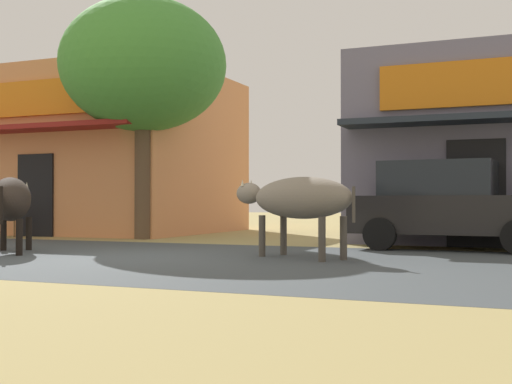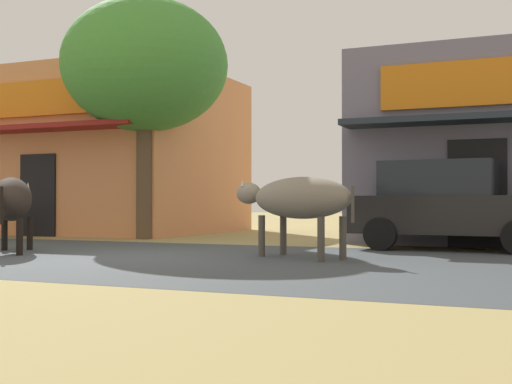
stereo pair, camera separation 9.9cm
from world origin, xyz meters
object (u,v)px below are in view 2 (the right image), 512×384
(cow_near_brown, at_px, (12,200))
(cafe_chair_near_tree, at_px, (4,217))
(parked_hatchback_car, at_px, (451,204))
(cow_far_dark, at_px, (298,199))
(roadside_tree, at_px, (145,66))

(cow_near_brown, height_order, cafe_chair_near_tree, cow_near_brown)
(cow_near_brown, distance_m, cafe_chair_near_tree, 5.21)
(parked_hatchback_car, xyz_separation_m, cow_far_dark, (-2.00, -2.93, 0.09))
(roadside_tree, xyz_separation_m, cafe_chair_near_tree, (-3.55, -0.79, -3.60))
(parked_hatchback_car, xyz_separation_m, cow_near_brown, (-6.97, -3.80, 0.08))
(parked_hatchback_car, relative_size, cafe_chair_near_tree, 4.05)
(cow_near_brown, relative_size, cafe_chair_near_tree, 2.47)
(cow_far_dark, relative_size, cafe_chair_near_tree, 2.72)
(cow_near_brown, bearing_deg, cafe_chair_near_tree, 135.03)
(cow_near_brown, bearing_deg, parked_hatchback_car, 28.62)
(parked_hatchback_car, distance_m, cafe_chair_near_tree, 10.65)
(roadside_tree, distance_m, cow_near_brown, 5.49)
(roadside_tree, height_order, cow_far_dark, roadside_tree)
(cow_far_dark, bearing_deg, cow_near_brown, -170.03)
(roadside_tree, bearing_deg, cow_far_dark, -35.17)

